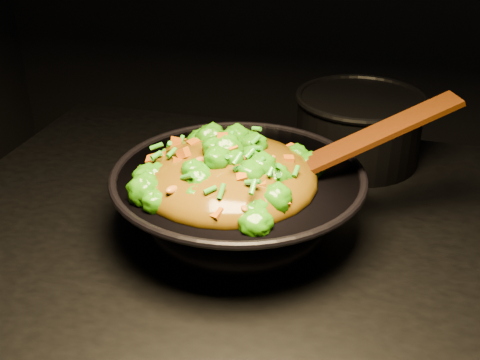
% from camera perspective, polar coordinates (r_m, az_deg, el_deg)
% --- Properties ---
extents(wok, '(0.46, 0.46, 0.11)m').
position_cam_1_polar(wok, '(0.95, -0.16, -2.32)').
color(wok, black).
rests_on(wok, stovetop).
extents(stir_fry, '(0.35, 0.35, 0.09)m').
position_cam_1_polar(stir_fry, '(0.88, -1.17, 2.52)').
color(stir_fry, '#267308').
rests_on(stir_fry, wok).
extents(spatula, '(0.29, 0.17, 0.13)m').
position_cam_1_polar(spatula, '(0.93, 11.45, 3.63)').
color(spatula, '#371605').
rests_on(spatula, wok).
extents(back_pot, '(0.26, 0.26, 0.14)m').
position_cam_1_polar(back_pot, '(1.20, 11.15, 4.89)').
color(back_pot, black).
rests_on(back_pot, stovetop).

